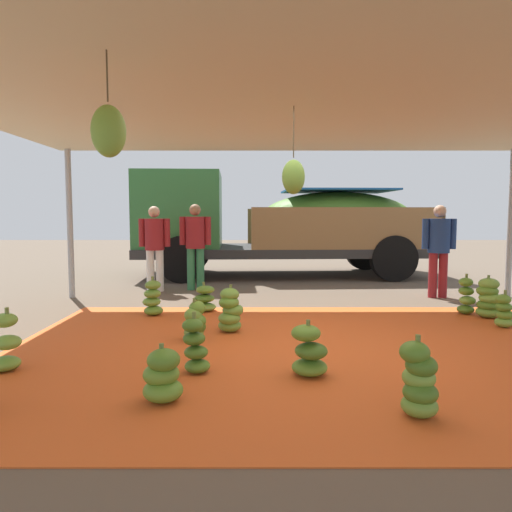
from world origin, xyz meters
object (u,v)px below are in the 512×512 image
(banana_bunch_3, at_px, (487,299))
(cargo_truck_main, at_px, (275,223))
(banana_bunch_0, at_px, (4,345))
(banana_bunch_11, at_px, (308,352))
(banana_bunch_10, at_px, (161,377))
(worker_0, at_px, (437,244))
(banana_bunch_4, at_px, (502,312))
(worker_2, at_px, (153,242))
(banana_bunch_12, at_px, (465,297))
(banana_bunch_2, at_px, (194,348))
(banana_bunch_8, at_px, (418,381))
(banana_bunch_1, at_px, (194,322))
(banana_bunch_13, at_px, (204,299))
(worker_1, at_px, (194,240))
(banana_bunch_7, at_px, (151,299))
(banana_bunch_5, at_px, (229,312))

(banana_bunch_3, distance_m, cargo_truck_main, 5.58)
(banana_bunch_0, relative_size, banana_bunch_11, 1.15)
(banana_bunch_10, distance_m, worker_0, 6.11)
(banana_bunch_4, distance_m, worker_2, 5.88)
(banana_bunch_4, relative_size, banana_bunch_10, 1.09)
(worker_0, bearing_deg, banana_bunch_12, -95.28)
(banana_bunch_2, height_order, banana_bunch_8, banana_bunch_8)
(banana_bunch_0, height_order, banana_bunch_1, banana_bunch_0)
(banana_bunch_11, bearing_deg, worker_0, 56.65)
(banana_bunch_2, bearing_deg, banana_bunch_10, -103.75)
(banana_bunch_13, height_order, cargo_truck_main, cargo_truck_main)
(banana_bunch_12, relative_size, worker_2, 0.36)
(worker_2, bearing_deg, banana_bunch_4, -30.47)
(banana_bunch_0, xyz_separation_m, banana_bunch_11, (2.75, -0.15, -0.03))
(banana_bunch_4, distance_m, cargo_truck_main, 6.05)
(worker_0, distance_m, worker_1, 4.40)
(banana_bunch_13, relative_size, cargo_truck_main, 0.06)
(banana_bunch_1, xyz_separation_m, banana_bunch_12, (3.71, 1.46, 0.03))
(banana_bunch_11, height_order, worker_1, worker_1)
(banana_bunch_1, relative_size, banana_bunch_3, 0.82)
(cargo_truck_main, bearing_deg, banana_bunch_12, -60.54)
(banana_bunch_3, relative_size, banana_bunch_11, 1.19)
(banana_bunch_1, relative_size, banana_bunch_11, 0.97)
(worker_0, bearing_deg, banana_bunch_11, -123.35)
(banana_bunch_10, relative_size, cargo_truck_main, 0.06)
(banana_bunch_10, distance_m, worker_1, 5.60)
(banana_bunch_8, xyz_separation_m, banana_bunch_13, (-1.91, 3.72, -0.08))
(banana_bunch_8, bearing_deg, banana_bunch_1, 131.82)
(banana_bunch_7, xyz_separation_m, worker_1, (0.31, 2.38, 0.72))
(banana_bunch_10, height_order, worker_0, worker_0)
(banana_bunch_3, bearing_deg, banana_bunch_1, -162.97)
(banana_bunch_5, relative_size, worker_0, 0.36)
(banana_bunch_2, distance_m, worker_0, 5.50)
(banana_bunch_4, bearing_deg, worker_2, 149.53)
(banana_bunch_0, xyz_separation_m, banana_bunch_3, (5.50, 2.25, 0.02))
(banana_bunch_1, relative_size, banana_bunch_12, 0.84)
(banana_bunch_4, xyz_separation_m, banana_bunch_5, (-3.45, -0.24, 0.05))
(banana_bunch_3, height_order, cargo_truck_main, cargo_truck_main)
(banana_bunch_12, bearing_deg, banana_bunch_3, -54.46)
(banana_bunch_13, bearing_deg, banana_bunch_5, -70.94)
(banana_bunch_12, distance_m, worker_1, 4.82)
(banana_bunch_2, bearing_deg, cargo_truck_main, 81.67)
(banana_bunch_4, xyz_separation_m, banana_bunch_12, (-0.11, 0.84, 0.04))
(banana_bunch_2, height_order, banana_bunch_13, banana_bunch_2)
(banana_bunch_7, relative_size, banana_bunch_13, 1.28)
(banana_bunch_10, distance_m, banana_bunch_13, 3.45)
(banana_bunch_12, distance_m, worker_0, 1.59)
(banana_bunch_8, distance_m, worker_1, 6.28)
(banana_bunch_2, bearing_deg, banana_bunch_4, 25.18)
(banana_bunch_10, relative_size, banana_bunch_11, 0.88)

